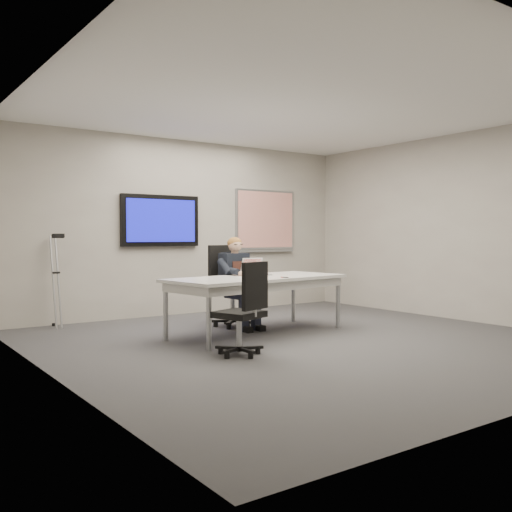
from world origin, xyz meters
TOP-DOWN VIEW (x-y plane):
  - floor at (0.00, 0.00)m, footprint 6.00×6.00m
  - ceiling at (0.00, 0.00)m, footprint 6.00×6.00m
  - wall_back at (0.00, 3.00)m, footprint 6.00×0.02m
  - wall_left at (-3.00, 0.00)m, footprint 0.02×6.00m
  - wall_right at (3.00, 0.00)m, footprint 0.02×6.00m
  - conference_table at (-0.21, 0.75)m, footprint 2.51×1.31m
  - tv_display at (-0.50, 2.95)m, footprint 1.30×0.09m
  - whiteboard at (1.55, 2.97)m, footprint 1.25×0.08m
  - office_chair_far at (-0.14, 1.49)m, footprint 0.61×0.61m
  - office_chair_near at (-1.11, -0.24)m, footprint 0.60×0.60m
  - seated_person at (-0.14, 1.24)m, footprint 0.39×0.67m
  - crutch at (-2.16, 2.78)m, footprint 0.28×0.64m
  - laptop at (-0.08, 0.99)m, footprint 0.32×0.30m
  - name_tent at (-0.41, 0.55)m, footprint 0.26×0.15m
  - pen at (-0.05, 0.38)m, footprint 0.03×0.13m

SIDE VIEW (x-z plane):
  - floor at x=0.00m, z-range -0.01..0.01m
  - office_chair_near at x=-1.11m, z-range -0.19..0.81m
  - office_chair_far at x=-0.14m, z-range -0.21..0.92m
  - seated_person at x=-0.14m, z-range -0.12..1.13m
  - conference_table at x=-0.21m, z-range 0.28..1.02m
  - crutch at x=-2.16m, z-range -0.02..1.34m
  - pen at x=-0.05m, z-range 0.74..0.75m
  - name_tent at x=-0.41m, z-range 0.74..0.84m
  - laptop at x=-0.08m, z-range 0.68..0.91m
  - wall_back at x=0.00m, z-range 0.00..2.80m
  - wall_left at x=-3.00m, z-range 0.00..2.80m
  - wall_right at x=3.00m, z-range 0.00..2.80m
  - tv_display at x=-0.50m, z-range 1.10..1.90m
  - whiteboard at x=1.55m, z-range 0.98..2.08m
  - ceiling at x=0.00m, z-range 2.79..2.81m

